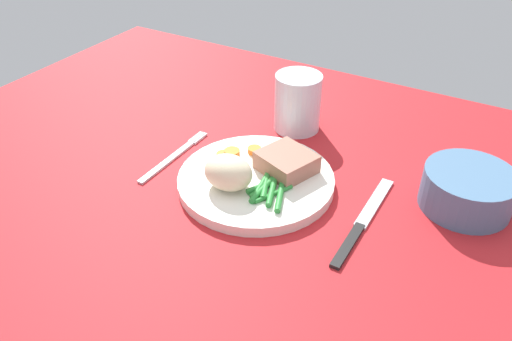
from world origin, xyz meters
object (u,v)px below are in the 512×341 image
Objects in this scene: knife at (362,222)px; water_glass at (297,106)px; meat_portion at (287,162)px; salad_bowl at (468,188)px; fork at (174,156)px; dinner_plate at (256,180)px.

water_glass is at bearing 136.20° from knife.
meat_portion is 0.60× the size of salad_bowl.
fork is 1.33× the size of salad_bowl.
salad_bowl is at bearing 11.96° from fork.
meat_portion is 0.45× the size of fork.
knife is at bearing -2.11° from fork.
salad_bowl is at bearing 15.44° from meat_portion.
meat_portion is at bearing 10.01° from fork.
fork is at bearing -179.84° from knife.
water_glass is (-19.00, 18.36, 3.99)cm from knife.
salad_bowl is (10.91, 10.68, 2.95)cm from knife.
meat_portion is 14.43cm from knife.
knife is 2.08× the size of water_glass.
salad_bowl is at bearing 44.61° from knife.
knife is 26.72cm from water_glass.
water_glass is (-2.29, 18.08, 3.39)cm from dinner_plate.
meat_portion is 0.76× the size of water_glass.
dinner_plate is 1.12× the size of knife.
water_glass is at bearing 97.23° from dinner_plate.
water_glass reaches higher than salad_bowl.
dinner_plate is 1.39× the size of fork.
water_glass reaches higher than dinner_plate.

